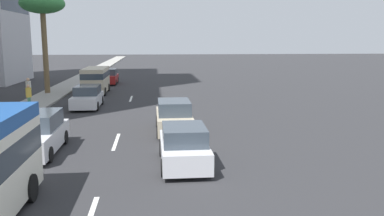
{
  "coord_description": "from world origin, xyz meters",
  "views": [
    {
      "loc": [
        -4.83,
        -1.75,
        4.79
      ],
      "look_at": [
        17.06,
        -3.95,
        1.03
      ],
      "focal_mm": 37.36,
      "sensor_mm": 36.0,
      "label": 1
    }
  ],
  "objects": [
    {
      "name": "ground_plane",
      "position": [
        31.5,
        0.0,
        0.0
      ],
      "size": [
        198.0,
        198.0,
        0.0
      ],
      "primitive_type": "plane",
      "color": "#2D2D30"
    },
    {
      "name": "sidewalk_right",
      "position": [
        31.5,
        6.99,
        0.07
      ],
      "size": [
        162.0,
        2.63,
        0.15
      ],
      "primitive_type": "cube",
      "color": "#9E9B93",
      "rests_on": "ground_plane"
    },
    {
      "name": "lane_stripe_mid",
      "position": [
        13.93,
        0.0,
        0.01
      ],
      "size": [
        3.2,
        0.16,
        0.01
      ],
      "primitive_type": "cube",
      "color": "silver",
      "rests_on": "ground_plane"
    },
    {
      "name": "lane_stripe_far",
      "position": [
        28.1,
        0.0,
        0.01
      ],
      "size": [
        3.2,
        0.16,
        0.01
      ],
      "primitive_type": "cube",
      "color": "silver",
      "rests_on": "ground_plane"
    },
    {
      "name": "car_lead",
      "position": [
        12.39,
        3.14,
        0.81
      ],
      "size": [
        4.64,
        1.8,
        1.72
      ],
      "rotation": [
        0.0,
        0.0,
        3.14
      ],
      "color": "silver",
      "rests_on": "ground_plane"
    },
    {
      "name": "car_second",
      "position": [
        15.63,
        -2.86,
        0.8
      ],
      "size": [
        4.35,
        1.85,
        1.71
      ],
      "color": "beige",
      "rests_on": "ground_plane"
    },
    {
      "name": "car_fourth",
      "position": [
        39.79,
        3.0,
        0.78
      ],
      "size": [
        4.59,
        1.89,
        1.65
      ],
      "rotation": [
        0.0,
        0.0,
        3.14
      ],
      "color": "#A51E1E",
      "rests_on": "ground_plane"
    },
    {
      "name": "car_fifth",
      "position": [
        24.02,
        2.86,
        0.74
      ],
      "size": [
        4.36,
        1.87,
        1.57
      ],
      "rotation": [
        0.0,
        0.0,
        3.14
      ],
      "color": "silver",
      "rests_on": "ground_plane"
    },
    {
      "name": "car_sixth",
      "position": [
        10.0,
        -2.93,
        0.75
      ],
      "size": [
        4.08,
        1.83,
        1.58
      ],
      "color": "silver",
      "rests_on": "ground_plane"
    },
    {
      "name": "van_seventh",
      "position": [
        31.76,
        3.29,
        1.33
      ],
      "size": [
        5.29,
        2.06,
        2.32
      ],
      "rotation": [
        0.0,
        0.0,
        3.14
      ],
      "color": "beige",
      "rests_on": "ground_plane"
    },
    {
      "name": "pedestrian_near_lamp",
      "position": [
        22.78,
        6.54,
        1.09
      ],
      "size": [
        0.35,
        0.39,
        1.7
      ],
      "rotation": [
        0.0,
        0.0,
        2.12
      ],
      "color": "#4C8C66",
      "rests_on": "sidewalk_right"
    },
    {
      "name": "pedestrian_by_tree",
      "position": [
        26.26,
        7.56,
        1.17
      ],
      "size": [
        0.39,
        0.35,
        1.83
      ],
      "rotation": [
        0.0,
        0.0,
        2.65
      ],
      "color": "#4C8C66",
      "rests_on": "sidewalk_right"
    },
    {
      "name": "palm_tree",
      "position": [
        31.58,
        7.53,
        7.64
      ],
      "size": [
        3.81,
        3.81,
        8.59
      ],
      "color": "brown",
      "rests_on": "sidewalk_right"
    }
  ]
}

